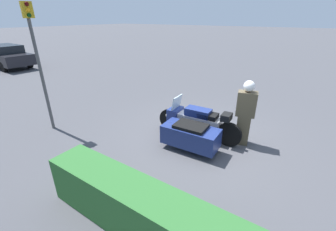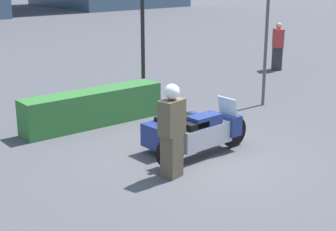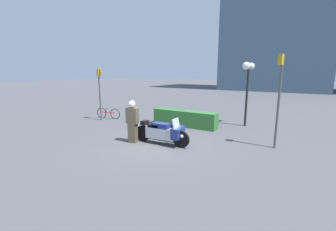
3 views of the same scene
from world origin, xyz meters
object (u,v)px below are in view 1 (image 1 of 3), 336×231
police_motorcycle (191,128)px  officer_rider (245,112)px  traffic_light_near (37,52)px  hedge_bush_curbside (140,211)px  parked_car_background (5,56)px

police_motorcycle → officer_rider: size_ratio=1.42×
officer_rider → traffic_light_near: traffic_light_near is taller
police_motorcycle → hedge_bush_curbside: police_motorcycle is taller
officer_rider → hedge_bush_curbside: size_ratio=0.49×
officer_rider → police_motorcycle: bearing=-69.2°
officer_rider → hedge_bush_curbside: (0.51, 3.78, -0.52)m
hedge_bush_curbside → traffic_light_near: (4.77, -1.35, 1.94)m
police_motorcycle → officer_rider: 1.53m
officer_rider → parked_car_background: size_ratio=0.37×
hedge_bush_curbside → parked_car_background: 17.05m
police_motorcycle → hedge_bush_curbside: 3.04m
officer_rider → traffic_light_near: (5.29, 2.43, 1.42)m
parked_car_background → officer_rider: bearing=177.8°
police_motorcycle → traffic_light_near: bearing=18.7°
officer_rider → traffic_light_near: size_ratio=0.50×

